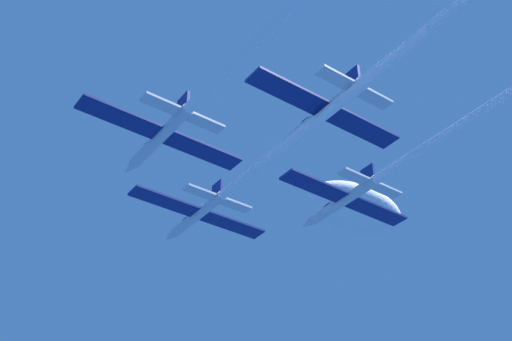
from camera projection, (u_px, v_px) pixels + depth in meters
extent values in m
cylinder|color=silver|center=(197.00, 215.00, 93.27)|extent=(1.40, 12.68, 1.40)
cone|color=silver|center=(169.00, 237.00, 98.44)|extent=(1.37, 2.79, 1.37)
ellipsoid|color=black|center=(187.00, 220.00, 95.47)|extent=(0.98, 2.54, 0.70)
cube|color=navy|center=(164.00, 201.00, 90.19)|extent=(9.64, 2.79, 0.30)
cube|color=navy|center=(232.00, 225.00, 95.51)|extent=(9.64, 2.79, 0.30)
cube|color=navy|center=(217.00, 189.00, 90.85)|extent=(0.37, 2.28, 2.03)
cube|color=silver|center=(200.00, 192.00, 88.33)|extent=(4.34, 1.67, 0.30)
cube|color=silver|center=(236.00, 205.00, 91.09)|extent=(4.34, 1.67, 0.30)
cylinder|color=white|center=(310.00, 126.00, 76.82)|extent=(1.26, 36.54, 1.26)
cylinder|color=silver|center=(160.00, 137.00, 77.90)|extent=(1.40, 12.68, 1.40)
cone|color=silver|center=(130.00, 168.00, 83.07)|extent=(1.37, 2.79, 1.37)
ellipsoid|color=black|center=(149.00, 145.00, 80.10)|extent=(0.98, 2.54, 0.70)
cube|color=navy|center=(119.00, 117.00, 74.82)|extent=(9.64, 2.79, 0.30)
cube|color=navy|center=(203.00, 151.00, 80.13)|extent=(9.64, 2.79, 0.30)
cube|color=navy|center=(183.00, 103.00, 75.48)|extent=(0.37, 2.28, 2.03)
cube|color=silver|center=(161.00, 104.00, 72.96)|extent=(4.34, 1.67, 0.30)
cube|color=silver|center=(205.00, 123.00, 75.72)|extent=(4.34, 1.67, 0.30)
cylinder|color=white|center=(279.00, 17.00, 62.65)|extent=(1.26, 32.92, 1.26)
cylinder|color=silver|center=(343.00, 201.00, 90.73)|extent=(1.40, 12.68, 1.40)
cone|color=silver|center=(307.00, 224.00, 95.90)|extent=(1.37, 2.79, 1.37)
ellipsoid|color=black|center=(329.00, 206.00, 92.93)|extent=(0.98, 2.54, 0.70)
cube|color=navy|center=(315.00, 186.00, 87.65)|extent=(9.64, 2.79, 0.30)
cube|color=navy|center=(376.00, 211.00, 92.96)|extent=(9.64, 2.79, 0.30)
cube|color=navy|center=(368.00, 173.00, 88.30)|extent=(0.37, 2.28, 2.03)
cube|color=silver|center=(354.00, 176.00, 85.78)|extent=(4.34, 1.67, 0.30)
cube|color=silver|center=(386.00, 190.00, 88.55)|extent=(4.34, 1.67, 0.30)
cylinder|color=white|center=(466.00, 122.00, 76.66)|extent=(1.26, 29.40, 1.26)
cylinder|color=silver|center=(323.00, 113.00, 76.27)|extent=(1.40, 12.68, 1.40)
cone|color=silver|center=(281.00, 146.00, 81.44)|extent=(1.37, 2.79, 1.37)
ellipsoid|color=black|center=(307.00, 122.00, 78.47)|extent=(0.98, 2.54, 0.70)
cube|color=navy|center=(288.00, 92.00, 73.19)|extent=(9.64, 2.79, 0.30)
cube|color=navy|center=(362.00, 128.00, 78.50)|extent=(9.64, 2.79, 0.30)
cube|color=navy|center=(352.00, 78.00, 73.85)|extent=(0.37, 2.28, 2.03)
cube|color=silver|center=(335.00, 78.00, 71.33)|extent=(4.34, 1.67, 0.30)
cube|color=silver|center=(374.00, 98.00, 74.09)|extent=(4.34, 1.67, 0.30)
ellipsoid|color=white|center=(355.00, 209.00, 152.81)|extent=(25.83, 14.21, 9.04)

